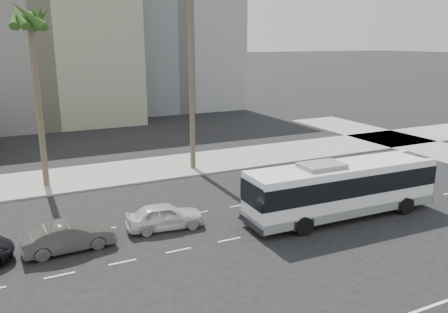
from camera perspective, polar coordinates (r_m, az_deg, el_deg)
ground at (r=28.50m, az=11.63°, el=-8.09°), size 700.00×700.00×0.00m
sidewalk_north at (r=41.13m, az=-1.49°, el=-0.59°), size 120.00×7.00×0.15m
midrise_beige_west at (r=65.85m, az=-22.57°, el=11.91°), size 24.00×18.00×18.00m
midrise_gray_center at (r=76.67m, az=-7.63°, el=16.08°), size 20.00×20.00×26.00m
highrise_far at (r=294.28m, az=-9.19°, el=18.15°), size 22.00×22.00×60.00m
city_bus at (r=29.00m, az=14.76°, el=-3.82°), size 12.82×3.16×3.67m
car_a at (r=26.93m, az=-7.52°, el=-7.50°), size 2.29×4.72×1.55m
car_b at (r=25.43m, az=-19.13°, el=-9.58°), size 1.89×4.80×1.56m
palm_mid at (r=35.10m, az=-23.41°, el=15.27°), size 4.29×4.29×13.29m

